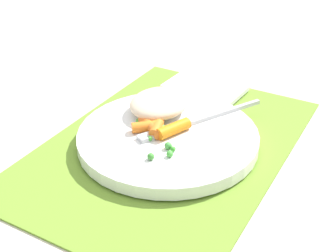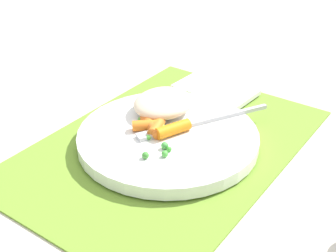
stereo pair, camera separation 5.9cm
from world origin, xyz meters
TOP-DOWN VIEW (x-y plane):
  - ground_plane at (0.00, 0.00)m, footprint 2.40×2.40m
  - placemat at (0.00, 0.00)m, footprint 0.45×0.31m
  - plate at (0.00, 0.00)m, footprint 0.25×0.25m
  - rice_mound at (-0.04, -0.04)m, footprint 0.10×0.08m
  - carrot_portion at (0.01, -0.01)m, footprint 0.06×0.07m
  - pea_scatter at (0.03, 0.01)m, footprint 0.09×0.09m
  - fork at (-0.03, 0.02)m, footprint 0.19×0.11m
  - napkin at (-0.18, -0.03)m, footprint 0.09×0.13m

SIDE VIEW (x-z plane):
  - ground_plane at x=0.00m, z-range 0.00..0.00m
  - placemat at x=0.00m, z-range 0.00..0.01m
  - napkin at x=-0.18m, z-range 0.01..0.01m
  - plate at x=0.00m, z-range 0.01..0.02m
  - fork at x=-0.03m, z-range 0.02..0.03m
  - pea_scatter at x=0.03m, z-range 0.02..0.03m
  - carrot_portion at x=0.01m, z-range 0.02..0.04m
  - rice_mound at x=-0.04m, z-range 0.02..0.05m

